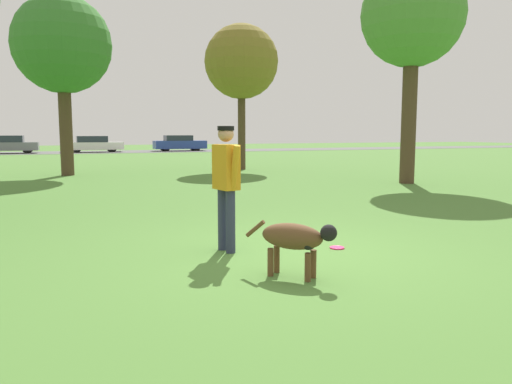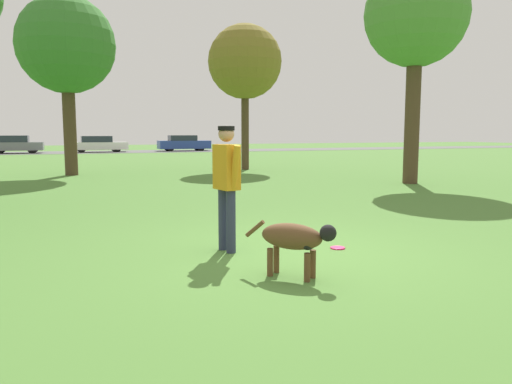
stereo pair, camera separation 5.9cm
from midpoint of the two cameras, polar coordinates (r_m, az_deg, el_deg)
The scene contains 11 objects.
ground_plane at distance 6.87m, azimuth 3.43°, elevation -6.95°, with size 120.00×120.00×0.00m, color #4C7A33.
far_road_strip at distance 42.96m, azimuth -17.45°, elevation 4.38°, with size 120.00×6.00×0.01m.
person at distance 6.80m, azimuth -3.68°, elevation 1.63°, with size 0.30×0.67×1.72m.
dog at distance 5.65m, azimuth 4.23°, elevation -5.31°, with size 0.82×0.93×0.64m.
frisbee at distance 7.20m, azimuth 9.01°, elevation -6.30°, with size 0.21×0.21×0.02m.
tree_mid_center at distance 20.50m, azimuth -21.36°, elevation 15.31°, with size 3.59×3.59×6.66m.
tree_far_right at distance 22.14m, azimuth -1.76°, elevation 14.59°, with size 3.18×3.18×6.24m.
tree_near_right at distance 17.09m, azimuth 17.35°, elevation 18.47°, with size 3.19×3.19×6.84m.
parked_car_grey at distance 42.80m, azimuth -26.28°, elevation 4.88°, with size 3.94×1.86×1.37m.
parked_car_white at distance 42.84m, azimuth -18.12°, elevation 5.21°, with size 4.61×1.86×1.31m.
parked_car_blue at distance 44.06m, azimuth -8.77°, elevation 5.53°, with size 4.45×1.75×1.36m.
Camera 1 is at (-2.81, -6.06, 1.64)m, focal length 35.00 mm.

